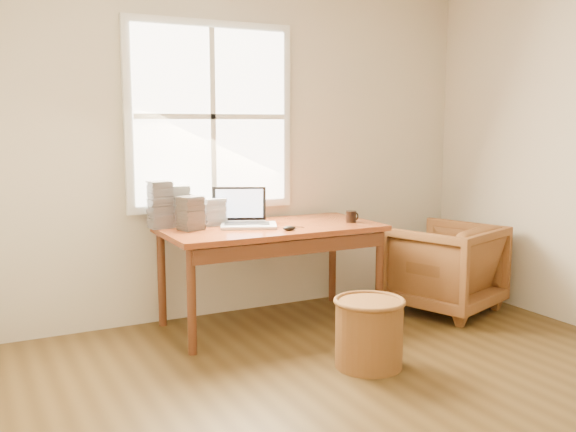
# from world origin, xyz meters

# --- Properties ---
(room_shell) EXTENTS (4.04, 4.54, 2.64)m
(room_shell) POSITION_xyz_m (-0.02, 0.16, 1.32)
(room_shell) COLOR #4C371A
(room_shell) RESTS_ON ground
(desk) EXTENTS (1.60, 0.80, 0.04)m
(desk) POSITION_xyz_m (0.00, 1.80, 0.73)
(desk) COLOR brown
(desk) RESTS_ON room_shell
(armchair) EXTENTS (0.98, 0.99, 0.71)m
(armchair) POSITION_xyz_m (1.39, 1.49, 0.35)
(armchair) COLOR brown
(armchair) RESTS_ON room_shell
(wicker_stool) EXTENTS (0.53, 0.53, 0.42)m
(wicker_stool) POSITION_xyz_m (0.17, 0.76, 0.21)
(wicker_stool) COLOR brown
(wicker_stool) RESTS_ON room_shell
(laptop) EXTENTS (0.48, 0.49, 0.27)m
(laptop) POSITION_xyz_m (-0.17, 1.83, 0.88)
(laptop) COLOR #B9BBC1
(laptop) RESTS_ON desk
(mouse) EXTENTS (0.10, 0.07, 0.03)m
(mouse) POSITION_xyz_m (0.02, 1.56, 0.77)
(mouse) COLOR black
(mouse) RESTS_ON desk
(coffee_mug) EXTENTS (0.10, 0.10, 0.09)m
(coffee_mug) POSITION_xyz_m (0.62, 1.67, 0.79)
(coffee_mug) COLOR black
(coffee_mug) RESTS_ON desk
(cd_stack_a) EXTENTS (0.17, 0.16, 0.30)m
(cd_stack_a) POSITION_xyz_m (-0.60, 2.10, 0.90)
(cd_stack_a) COLOR #AAB0B6
(cd_stack_a) RESTS_ON desk
(cd_stack_b) EXTENTS (0.19, 0.18, 0.24)m
(cd_stack_b) POSITION_xyz_m (-0.58, 1.90, 0.87)
(cd_stack_b) COLOR black
(cd_stack_b) RESTS_ON desk
(cd_stack_c) EXTENTS (0.16, 0.14, 0.34)m
(cd_stack_c) POSITION_xyz_m (-0.75, 2.09, 0.92)
(cd_stack_c) COLOR gray
(cd_stack_c) RESTS_ON desk
(cd_stack_d) EXTENTS (0.16, 0.15, 0.20)m
(cd_stack_d) POSITION_xyz_m (-0.37, 2.04, 0.85)
(cd_stack_d) COLOR silver
(cd_stack_d) RESTS_ON desk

